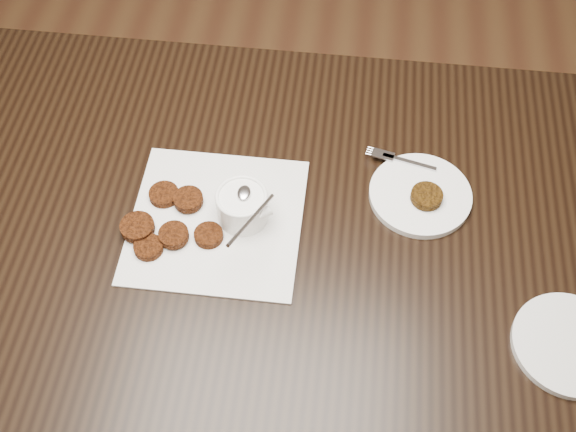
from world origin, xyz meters
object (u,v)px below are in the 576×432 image
object	(u,v)px
plate_with_patty	(421,193)
sauce_ramekin	(241,195)
napkin	(216,221)
table	(230,314)
plate_empty	(569,345)

from	to	relation	value
plate_with_patty	sauce_ramekin	bearing A→B (deg)	-165.31
napkin	plate_with_patty	size ratio (longest dim) A/B	1.63
table	plate_empty	distance (m)	0.72
napkin	plate_empty	size ratio (longest dim) A/B	1.68
sauce_ramekin	plate_empty	xyz separation A→B (m)	(0.54, -0.18, -0.06)
sauce_ramekin	plate_empty	bearing A→B (deg)	-18.80
napkin	plate_empty	bearing A→B (deg)	-16.22
napkin	sauce_ramekin	world-z (taller)	sauce_ramekin
napkin	plate_with_patty	distance (m)	0.37
plate_empty	plate_with_patty	bearing A→B (deg)	131.32
napkin	plate_empty	world-z (taller)	plate_empty
sauce_ramekin	plate_with_patty	size ratio (longest dim) A/B	0.68
plate_empty	sauce_ramekin	bearing A→B (deg)	161.20
table	sauce_ramekin	distance (m)	0.44
table	plate_with_patty	world-z (taller)	plate_with_patty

